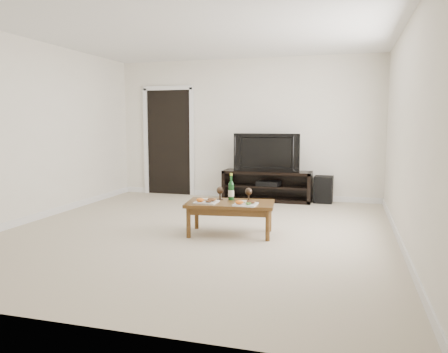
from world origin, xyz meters
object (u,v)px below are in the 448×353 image
(subwoofer, at_px, (323,189))
(coffee_table, at_px, (230,218))
(television, at_px, (267,152))
(media_console, at_px, (267,186))

(subwoofer, xyz_separation_m, coffee_table, (-1.02, -2.61, -0.03))
(coffee_table, bearing_deg, television, 89.67)
(television, height_order, subwoofer, television)
(television, distance_m, coffee_table, 2.61)
(subwoofer, bearing_deg, media_console, -172.51)
(media_console, height_order, subwoofer, media_console)
(media_console, xyz_separation_m, subwoofer, (1.00, 0.10, -0.04))
(media_console, relative_size, subwoofer, 3.37)
(media_console, relative_size, television, 1.36)
(television, relative_size, subwoofer, 2.48)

